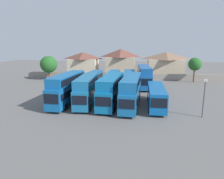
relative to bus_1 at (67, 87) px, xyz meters
name	(u,v)px	position (x,y,z in m)	size (l,w,h in m)	color
ground	(119,85)	(7.32, 17.63, -2.83)	(140.00, 140.00, 0.00)	#605E5B
depot_boundary_wall	(122,76)	(7.32, 25.23, -1.93)	(56.00, 0.50, 1.80)	gray
bus_1	(67,87)	(0.00, 0.00, 0.00)	(3.26, 11.65, 5.03)	#125C9E
bus_2	(87,89)	(3.45, -0.36, -0.16)	(2.86, 10.22, 4.73)	#176496
bus_3	(111,89)	(7.50, -0.24, -0.09)	(3.33, 11.27, 4.86)	#0E65A0
bus_4	(131,90)	(10.78, -0.47, -0.07)	(3.24, 12.15, 4.90)	#145E9B
bus_5	(156,95)	(14.83, -0.17, -0.95)	(2.70, 10.81, 3.28)	#0E569F
bus_6	(92,78)	(1.07, 15.07, -0.94)	(3.32, 11.21, 3.30)	#175894
bus_7	(113,78)	(5.94, 15.42, -0.90)	(2.68, 10.29, 3.38)	#0D64A5
bus_8	(129,79)	(9.91, 15.08, -0.84)	(2.90, 11.26, 3.50)	#0A5BA4
bus_9	(144,76)	(13.32, 15.10, -0.07)	(3.24, 11.14, 4.89)	#165297
house_terrace_left	(83,63)	(-5.76, 32.67, 0.89)	(9.40, 6.60, 7.28)	beige
house_terrace_centre	(121,62)	(6.46, 31.89, 1.44)	(9.24, 6.69, 8.37)	#C6B293
house_terrace_right	(165,64)	(20.20, 32.41, 0.98)	(11.03, 8.08, 7.46)	#C6B293
tree_left_of_lot	(49,64)	(-12.87, 22.23, 1.48)	(4.68, 4.68, 6.66)	brown
tree_behind_wall	(195,64)	(26.52, 23.23, 1.91)	(3.39, 3.39, 6.47)	brown
lamp_post_lot_edge	(204,96)	(20.84, -4.37, 0.27)	(0.50, 0.24, 5.34)	#4C4C51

